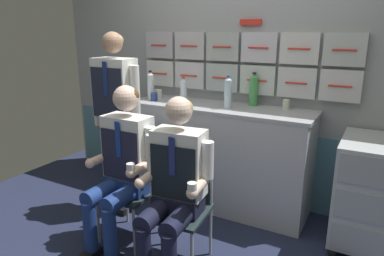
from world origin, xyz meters
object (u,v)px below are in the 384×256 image
(crew_member_left, at_px, (122,161))
(crew_member_right, at_px, (174,181))
(folding_chair_left, at_px, (136,177))
(service_trolley, at_px, (364,190))
(paper_cup_tan, at_px, (158,94))
(crew_member_standing, at_px, (116,109))
(folding_chair_right, at_px, (184,195))
(water_bottle_tall, at_px, (228,93))

(crew_member_left, xyz_separation_m, crew_member_right, (0.52, -0.09, -0.02))
(crew_member_left, bearing_deg, folding_chair_left, 90.36)
(service_trolley, xyz_separation_m, crew_member_left, (-1.65, -0.87, 0.23))
(paper_cup_tan, bearing_deg, crew_member_standing, -96.10)
(folding_chair_left, distance_m, folding_chair_right, 0.51)
(water_bottle_tall, bearing_deg, crew_member_right, -87.01)
(paper_cup_tan, bearing_deg, service_trolley, -3.96)
(crew_member_right, bearing_deg, folding_chair_left, 154.60)
(folding_chair_left, height_order, folding_chair_right, same)
(crew_member_right, distance_m, paper_cup_tan, 1.45)
(service_trolley, relative_size, folding_chair_left, 1.06)
(crew_member_left, xyz_separation_m, folding_chair_right, (0.50, 0.07, -0.19))
(folding_chair_right, height_order, paper_cup_tan, paper_cup_tan)
(service_trolley, distance_m, crew_member_standing, 2.16)
(crew_member_standing, bearing_deg, folding_chair_right, -21.77)
(folding_chair_left, xyz_separation_m, paper_cup_tan, (-0.35, 0.85, 0.53))
(crew_member_right, height_order, crew_member_standing, crew_member_standing)
(water_bottle_tall, bearing_deg, folding_chair_left, -121.83)
(service_trolley, height_order, crew_member_standing, crew_member_standing)
(service_trolley, height_order, crew_member_left, crew_member_left)
(folding_chair_right, bearing_deg, paper_cup_tan, 132.06)
(crew_member_standing, height_order, paper_cup_tan, crew_member_standing)
(crew_member_right, bearing_deg, water_bottle_tall, 92.99)
(service_trolley, bearing_deg, folding_chair_right, -144.82)
(service_trolley, distance_m, crew_member_left, 1.88)
(crew_member_left, relative_size, paper_cup_tan, 14.81)
(water_bottle_tall, xyz_separation_m, paper_cup_tan, (-0.82, 0.10, -0.09))
(folding_chair_left, height_order, water_bottle_tall, water_bottle_tall)
(crew_member_left, height_order, paper_cup_tan, crew_member_left)
(folding_chair_right, relative_size, crew_member_standing, 0.50)
(folding_chair_right, bearing_deg, service_trolley, 35.18)
(water_bottle_tall, distance_m, paper_cup_tan, 0.83)
(folding_chair_left, distance_m, crew_member_left, 0.25)
(folding_chair_left, relative_size, paper_cup_tan, 9.63)
(folding_chair_right, height_order, water_bottle_tall, water_bottle_tall)
(crew_member_left, xyz_separation_m, paper_cup_tan, (-0.35, 1.01, 0.33))
(folding_chair_right, height_order, crew_member_standing, crew_member_standing)
(crew_member_left, bearing_deg, folding_chair_right, 7.79)
(crew_member_right, xyz_separation_m, water_bottle_tall, (-0.05, 1.00, 0.44))
(paper_cup_tan, bearing_deg, folding_chair_left, -67.93)
(service_trolley, relative_size, crew_member_left, 0.69)
(paper_cup_tan, bearing_deg, folding_chair_right, -47.94)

